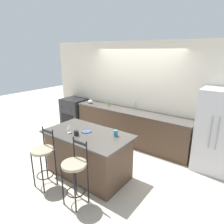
{
  "coord_description": "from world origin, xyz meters",
  "views": [
    {
      "loc": [
        2.62,
        -4.03,
        2.46
      ],
      "look_at": [
        0.04,
        -0.54,
        1.12
      ],
      "focal_mm": 32.0,
      "sensor_mm": 36.0,
      "label": 1
    }
  ],
  "objects": [
    {
      "name": "ground_plane",
      "position": [
        0.0,
        0.0,
        0.0
      ],
      "size": [
        18.0,
        18.0,
        0.0
      ],
      "primitive_type": "plane",
      "color": "beige"
    },
    {
      "name": "wall_back",
      "position": [
        0.0,
        0.64,
        1.35
      ],
      "size": [
        6.0,
        0.07,
        2.7
      ],
      "color": "beige",
      "rests_on": "ground_plane"
    },
    {
      "name": "back_counter",
      "position": [
        0.0,
        0.35,
        0.47
      ],
      "size": [
        3.34,
        0.62,
        0.93
      ],
      "color": "#4C3828",
      "rests_on": "ground_plane"
    },
    {
      "name": "sink_faucet",
      "position": [
        0.0,
        0.53,
        1.07
      ],
      "size": [
        0.02,
        0.13,
        0.22
      ],
      "color": "#ADAFB5",
      "rests_on": "back_counter"
    },
    {
      "name": "kitchen_island",
      "position": [
        0.1,
        -1.43,
        0.46
      ],
      "size": [
        1.72,
        0.97,
        0.92
      ],
      "color": "#4C3828",
      "rests_on": "ground_plane"
    },
    {
      "name": "refrigerator",
      "position": [
        2.1,
        0.28,
        0.87
      ],
      "size": [
        0.76,
        0.7,
        1.75
      ],
      "color": "#BCBCC1",
      "rests_on": "ground_plane"
    },
    {
      "name": "oven_range",
      "position": [
        -2.11,
        0.29,
        0.48
      ],
      "size": [
        0.76,
        0.67,
        0.96
      ],
      "color": "#28282B",
      "rests_on": "ground_plane"
    },
    {
      "name": "bar_stool_near",
      "position": [
        -0.3,
        -2.18,
        0.62
      ],
      "size": [
        0.4,
        0.4,
        1.12
      ],
      "color": "black",
      "rests_on": "ground_plane"
    },
    {
      "name": "bar_stool_far",
      "position": [
        0.5,
        -2.16,
        0.62
      ],
      "size": [
        0.4,
        0.4,
        1.12
      ],
      "color": "black",
      "rests_on": "ground_plane"
    },
    {
      "name": "dinner_plate",
      "position": [
        0.03,
        -1.38,
        0.92
      ],
      "size": [
        0.21,
        0.21,
        0.02
      ],
      "color": "#425170",
      "rests_on": "kitchen_island"
    },
    {
      "name": "wine_glass",
      "position": [
        -0.2,
        -1.63,
        1.04
      ],
      "size": [
        0.07,
        0.07,
        0.18
      ],
      "color": "white",
      "rests_on": "kitchen_island"
    },
    {
      "name": "coffee_mug",
      "position": [
        0.0,
        -1.63,
        0.97
      ],
      "size": [
        0.12,
        0.09,
        0.1
      ],
      "color": "#232326",
      "rests_on": "kitchen_island"
    },
    {
      "name": "tumbler_cup",
      "position": [
        0.62,
        -1.22,
        0.98
      ],
      "size": [
        0.08,
        0.08,
        0.12
      ],
      "color": "teal",
      "rests_on": "kitchen_island"
    },
    {
      "name": "pumpkin_decoration",
      "position": [
        -1.38,
        0.27,
        0.98
      ],
      "size": [
        0.14,
        0.14,
        0.13
      ],
      "color": "beige",
      "rests_on": "back_counter"
    },
    {
      "name": "soap_bottle",
      "position": [
        -0.77,
        0.37,
        1.0
      ],
      "size": [
        0.05,
        0.05,
        0.17
      ],
      "color": "#89B260",
      "rests_on": "back_counter"
    }
  ]
}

